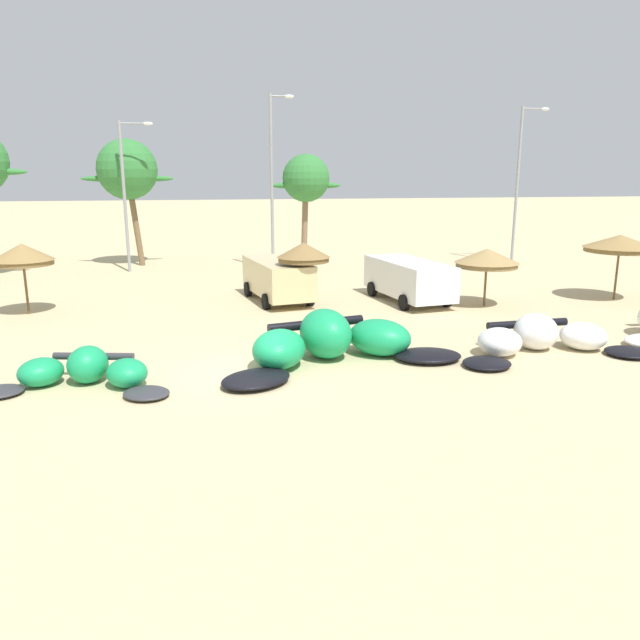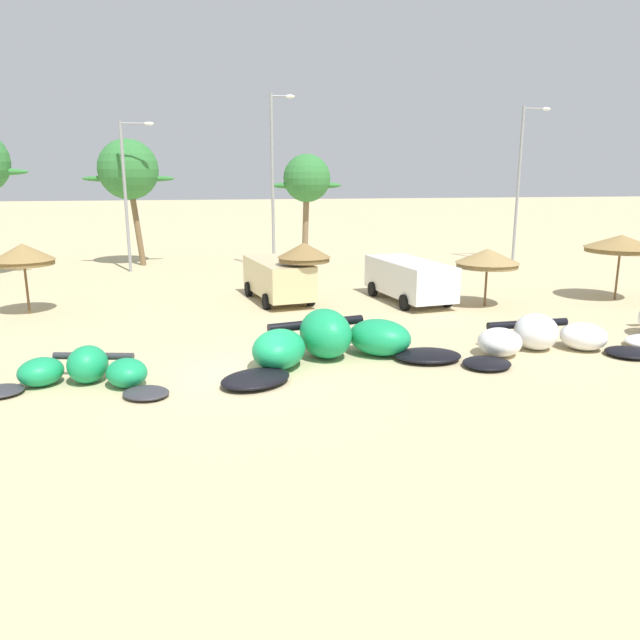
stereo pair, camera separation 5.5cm
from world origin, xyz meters
The scene contains 15 objects.
ground_plane centered at (0.00, 0.00, 0.00)m, with size 260.00×260.00×0.00m, color #C6B284.
kite_left centered at (-4.36, -0.14, 0.40)m, with size 5.25×3.08×1.03m.
kite_left_of_center centered at (2.69, 0.72, 0.59)m, with size 7.84×4.48×1.54m.
kite_center centered at (9.56, 0.28, 0.46)m, with size 6.82×3.13×1.19m.
beach_umbrella_near_van centered at (-8.10, 9.61, 2.47)m, with size 2.45×2.45×2.90m.
beach_umbrella_middle centered at (3.28, 8.69, 2.38)m, with size 2.28×2.28×2.79m.
beach_umbrella_near_palms centered at (11.05, 7.27, 2.11)m, with size 2.75×2.75×2.51m.
beach_umbrella_outermost centered at (17.60, 7.40, 2.58)m, with size 3.19×3.19×2.97m.
parked_van centered at (8.10, 9.02, 1.09)m, with size 2.81×5.54×1.84m.
parked_car_second centered at (2.33, 10.31, 1.09)m, with size 2.81×5.23×1.84m.
palm_left_of_gap centered at (-5.09, 23.13, 5.87)m, with size 5.49×3.66×7.76m.
palm_center_left centered at (5.46, 19.93, 5.32)m, with size 4.25×2.83×6.83m.
lamppost_west_center centered at (-4.93, 20.54, 4.84)m, with size 1.94×0.24×8.58m.
lamppost_east_center centered at (3.41, 19.24, 5.55)m, with size 1.46×0.24×10.08m.
lamppost_east centered at (19.12, 19.29, 5.43)m, with size 1.91×0.24×9.74m.
Camera 2 is at (-1.22, -16.76, 5.57)m, focal length 34.08 mm.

